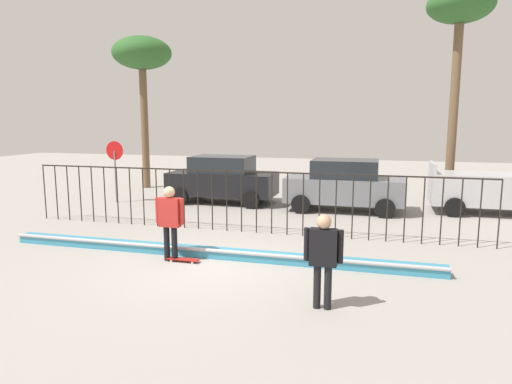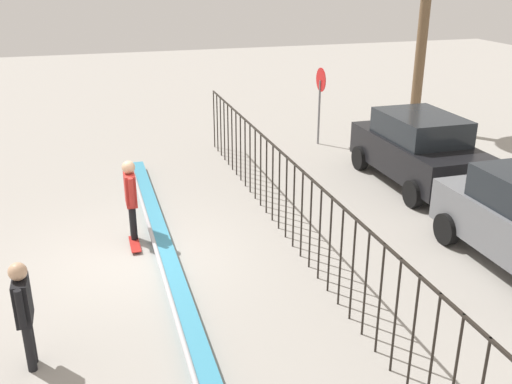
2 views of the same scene
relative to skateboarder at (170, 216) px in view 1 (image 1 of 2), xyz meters
The scene contains 12 objects.
ground_plane 1.34m from the skateboarder, ahead, with size 60.00×60.00×0.00m, color #9E9991.
bowl_coping_ledge 1.34m from the skateboarder, 32.87° to the left, with size 11.00×0.41×0.27m.
perimeter_fence 3.27m from the skateboarder, 76.10° to the left, with size 14.04×0.04×1.85m.
skateboarder is the anchor object (origin of this frame).
skateboard 1.07m from the skateboarder, ahead, with size 0.80×0.20×0.07m.
camera_operator 4.27m from the skateboarder, 25.61° to the right, with size 0.69×0.26×1.72m.
parked_car_black 7.80m from the skateboarder, 100.44° to the left, with size 4.30×2.12×1.90m.
parked_car_gray 8.09m from the skateboarder, 64.32° to the left, with size 4.30×2.12×1.90m.
pickup_truck 12.21m from the skateboarder, 41.62° to the left, with size 4.70×2.12×2.24m.
stop_sign 8.65m from the skateboarder, 130.60° to the left, with size 0.76×0.07×2.50m.
palm_tree_tall 14.67m from the skateboarder, 55.08° to the left, with size 2.61×2.61×8.58m.
palm_tree_short 13.50m from the skateboarder, 121.40° to the left, with size 2.82×2.82×7.29m.
Camera 1 is at (3.98, -9.48, 3.33)m, focal length 31.86 mm.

